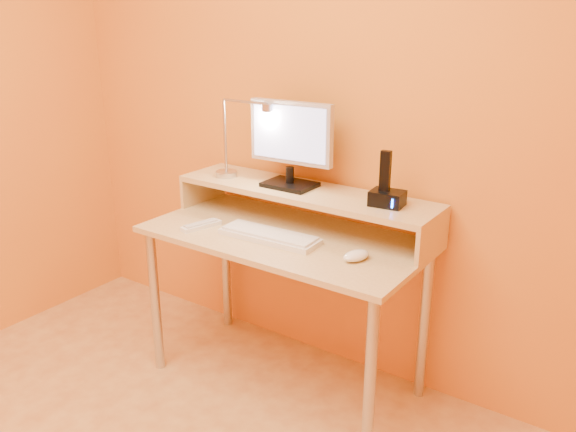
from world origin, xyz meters
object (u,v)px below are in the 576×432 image
Objects in this scene: lamp_base at (226,174)px; keyboard at (270,237)px; monitor_panel at (291,133)px; phone_dock at (387,198)px; mouse at (356,256)px; remote_control at (201,226)px.

lamp_base reaches higher than keyboard.
monitor_panel is 0.51m from phone_dock.
phone_dock is (0.47, -0.01, -0.21)m from monitor_panel.
mouse is 0.73m from remote_control.
phone_dock reaches higher than remote_control.
keyboard is 0.40m from mouse.
lamp_base is 0.77× the size of phone_dock.
keyboard is 0.33m from remote_control.
remote_control is (-0.27, -0.30, -0.39)m from monitor_panel.
remote_control is (-0.73, -0.29, -0.18)m from phone_dock.
keyboard is (0.39, -0.20, -0.16)m from lamp_base.
monitor_panel is 0.64m from mouse.
keyboard is (-0.41, -0.23, -0.18)m from phone_dock.
mouse is at bearing -30.07° from monitor_panel.
phone_dock reaches higher than keyboard.
mouse is (0.79, -0.19, -0.15)m from lamp_base.
lamp_base is (-0.34, -0.04, -0.23)m from monitor_panel.
phone_dock is 0.71× the size of remote_control.
phone_dock is at bearing -4.29° from monitor_panel.
monitor_panel is 0.56m from remote_control.
monitor_panel is 0.41m from lamp_base.
monitor_panel is at bearing 101.08° from keyboard.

